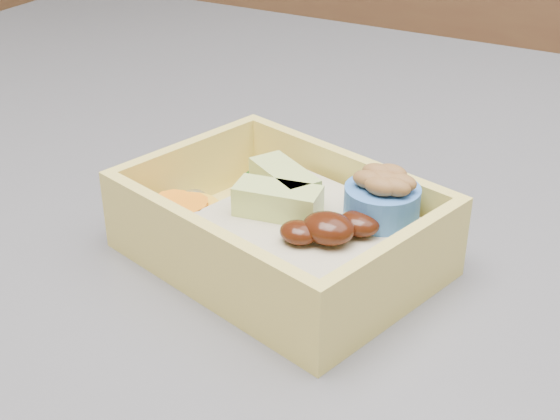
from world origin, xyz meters
The scene contains 1 object.
bento_box centered at (-0.01, -0.19, 0.94)m, with size 0.21×0.18×0.07m.
Camera 1 is at (0.19, -0.56, 1.19)m, focal length 50.00 mm.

